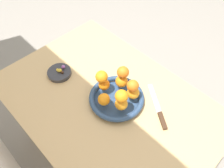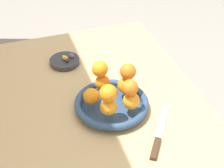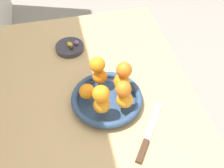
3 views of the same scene
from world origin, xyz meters
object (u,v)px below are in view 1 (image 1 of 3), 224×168
Objects in this scene: orange_1 at (104,85)px; candy_ball_2 at (58,70)px; candy_dish at (59,73)px; dining_table at (107,109)px; orange_8 at (133,86)px; orange_4 at (133,93)px; candy_ball_3 at (62,72)px; orange_0 at (122,81)px; orange_5 at (122,96)px; fruit_bowl at (117,98)px; knife at (158,110)px; orange_3 at (121,104)px; candy_ball_0 at (63,67)px; orange_6 at (102,77)px; candy_ball_4 at (59,71)px; candy_ball_1 at (60,70)px; orange_2 at (104,99)px; orange_7 at (123,72)px.

candy_ball_2 is (0.27, 0.09, -0.04)m from orange_1.
candy_dish is at bearing -175.19° from candy_ball_2.
orange_8 reaches higher than dining_table.
orange_4 reaches higher than candy_ball_3.
orange_0 is 1.03× the size of orange_5.
fruit_bowl reaches higher than knife.
orange_1 reaches higher than fruit_bowl.
orange_3 reaches higher than fruit_bowl.
candy_ball_0 is at bearing -86.29° from candy_dish.
orange_6 is 3.90× the size of candy_ball_4.
orange_0 is 0.35m from candy_ball_4.
fruit_bowl is at bearing -168.87° from candy_ball_0.
orange_3 reaches higher than candy_ball_1.
candy_ball_3 is 0.02m from candy_ball_4.
candy_ball_0 is (0.33, -0.00, -0.04)m from orange_2.
orange_3 is 0.10m from orange_8.
candy_ball_3 is 0.99× the size of candy_ball_4.
orange_3 is 0.16m from orange_6.
orange_3 is 0.41m from candy_ball_4.
candy_ball_3 is at bearing 135.34° from candy_ball_0.
candy_ball_0 is (0.39, 0.11, -0.10)m from orange_8.
orange_4 reaches higher than orange_1.
candy_dish is 0.03m from candy_ball_3.
orange_2 is at bearing 79.40° from fruit_bowl.
orange_1 is 0.15m from orange_4.
candy_ball_1 is (0.26, 0.08, -0.04)m from orange_1.
orange_3 is 0.15m from orange_7.
orange_1 reaches higher than candy_ball_1.
knife is (-0.21, -0.04, -0.07)m from orange_0.
candy_ball_1 is 1.33× the size of candy_ball_3.
candy_dish is 0.43m from orange_8.
candy_dish is 0.04m from candy_ball_0.
orange_3 reaches higher than candy_ball_0.
candy_ball_2 reaches higher than dining_table.
orange_1 is 0.28m from candy_ball_4.
orange_8 reaches higher than candy_ball_0.
candy_ball_1 is at bearing 8.90° from orange_3.
orange_7 reaches higher than orange_6.
knife is at bearing -158.23° from candy_ball_3.
orange_3 is (-0.40, -0.07, 0.06)m from candy_dish.
orange_8 is at bearing 67.20° from orange_4.
orange_3 is at bearing -171.10° from candy_ball_1.
orange_0 reaches higher than candy_ball_3.
candy_ball_1 is at bearing 12.27° from dining_table.
orange_7 is (-0.05, -0.09, 0.01)m from orange_6.
orange_8 is 3.66× the size of candy_ball_2.
orange_0 is at bearing -124.04° from orange_6.
orange_0 is 1.04× the size of orange_6.
candy_ball_2 is at bearing 12.74° from dining_table.
fruit_bowl is 18.02× the size of candy_ball_3.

